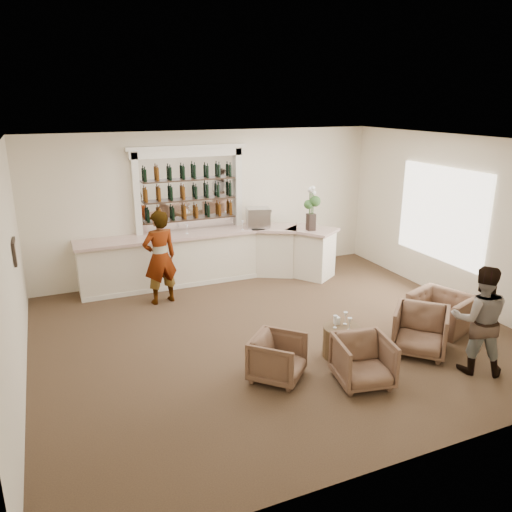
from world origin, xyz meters
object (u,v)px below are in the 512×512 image
(sommelier, at_px, (160,257))
(armchair_left, at_px, (278,358))
(armchair_right, at_px, (421,331))
(bar_counter, at_px, (212,257))
(armchair_far, at_px, (441,311))
(guest, at_px, (479,320))
(flower_vase, at_px, (311,206))
(cocktail_table, at_px, (342,342))
(armchair_center, at_px, (363,361))
(espresso_machine, at_px, (258,218))

(sommelier, relative_size, armchair_left, 2.58)
(armchair_right, bearing_deg, bar_counter, 159.46)
(armchair_left, bearing_deg, armchair_far, -38.44)
(guest, distance_m, flower_vase, 4.67)
(armchair_far, bearing_deg, bar_counter, -162.81)
(cocktail_table, relative_size, sommelier, 0.31)
(guest, distance_m, armchair_center, 1.86)
(cocktail_table, bearing_deg, armchair_left, -170.35)
(sommelier, distance_m, armchair_left, 3.71)
(sommelier, bearing_deg, armchair_center, 104.38)
(bar_counter, relative_size, armchair_far, 5.82)
(armchair_right, xyz_separation_m, flower_vase, (0.08, 3.80, 1.32))
(armchair_far, relative_size, espresso_machine, 1.92)
(cocktail_table, bearing_deg, guest, -36.05)
(armchair_center, xyz_separation_m, armchair_far, (2.36, 0.99, -0.03))
(bar_counter, bearing_deg, cocktail_table, -78.94)
(armchair_center, height_order, armchair_right, armchair_right)
(armchair_left, xyz_separation_m, armchair_right, (2.46, -0.18, 0.05))
(cocktail_table, xyz_separation_m, flower_vase, (1.31, 3.41, 1.45))
(bar_counter, bearing_deg, armchair_center, -82.54)
(bar_counter, height_order, armchair_left, bar_counter)
(bar_counter, bearing_deg, armchair_far, -52.62)
(cocktail_table, distance_m, armchair_right, 1.30)
(armchair_right, distance_m, armchair_far, 1.13)
(bar_counter, bearing_deg, guest, -65.52)
(cocktail_table, height_order, armchair_center, armchair_center)
(cocktail_table, distance_m, armchair_center, 0.83)
(armchair_far, height_order, espresso_machine, espresso_machine)
(armchair_right, bearing_deg, sommelier, 177.18)
(armchair_center, xyz_separation_m, flower_vase, (1.47, 4.22, 1.34))
(sommelier, distance_m, armchair_far, 5.38)
(flower_vase, bearing_deg, armchair_left, -124.99)
(cocktail_table, bearing_deg, bar_counter, 101.06)
(cocktail_table, distance_m, armchair_far, 2.21)
(armchair_center, height_order, armchair_far, armchair_center)
(armchair_center, bearing_deg, bar_counter, 108.56)
(bar_counter, relative_size, armchair_left, 7.77)
(bar_counter, distance_m, guest, 5.81)
(armchair_far, bearing_deg, cocktail_table, -105.31)
(armchair_center, height_order, espresso_machine, espresso_machine)
(espresso_machine, bearing_deg, armchair_far, -49.82)
(bar_counter, height_order, flower_vase, flower_vase)
(sommelier, height_order, espresso_machine, sommelier)
(bar_counter, relative_size, armchair_right, 6.83)
(sommelier, xyz_separation_m, armchair_far, (4.32, -3.15, -0.63))
(guest, bearing_deg, armchair_right, -29.87)
(armchair_left, bearing_deg, guest, -63.71)
(espresso_machine, relative_size, flower_vase, 0.52)
(cocktail_table, xyz_separation_m, armchair_left, (-1.23, -0.21, 0.08))
(guest, relative_size, flower_vase, 1.68)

